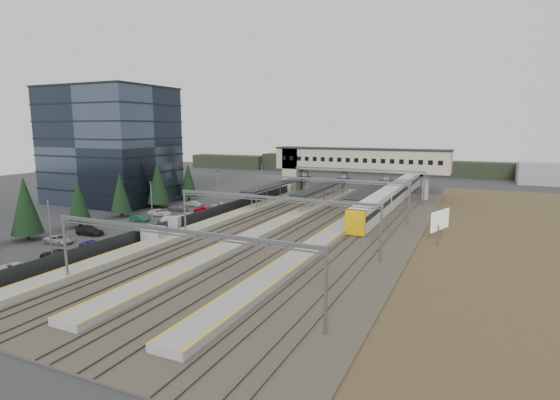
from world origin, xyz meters
The scene contains 16 objects.
ground centered at (0.00, 0.00, 0.00)m, with size 220.00×220.00×0.00m, color #2B2B2D.
office_building centered at (-36.00, 12.00, 12.19)m, with size 24.30×18.30×24.30m.
conifer_row centered at (-22.00, -3.86, 4.84)m, with size 4.42×49.82×9.50m.
car_park centered at (-13.33, -5.07, 0.60)m, with size 10.59×44.57×1.29m.
lampposts centered at (-8.00, 1.25, 4.34)m, with size 0.50×53.25×8.07m.
fence centered at (-6.50, 5.00, 1.00)m, with size 0.08×90.00×2.00m.
relay_cabin_near centered at (-4.48, -11.91, 1.18)m, with size 3.03×2.34×2.37m.
relay_cabin_far centered at (-6.65, -5.35, 1.17)m, with size 3.17×2.95×2.34m.
rail_corridor centered at (9.34, 5.00, 0.29)m, with size 34.00×90.00×0.92m.
canopies centered at (7.00, 27.00, 3.92)m, with size 23.10×30.00×3.28m.
footbridge centered at (7.70, 42.00, 7.93)m, with size 40.40×6.40×11.20m.
gantries centered at (12.00, 3.00, 6.00)m, with size 28.40×62.28×7.17m.
train centered at (20.00, 33.59, 2.12)m, with size 2.96×61.76×3.72m.
billboard centered at (31.51, 5.02, 3.07)m, with size 1.94×5.28×4.61m.
scrub_east centered at (45.00, 5.00, 0.03)m, with size 34.00×120.00×0.06m.
treeline_far centered at (23.81, 92.28, 2.95)m, with size 170.00×19.00×7.00m.
Camera 1 is at (35.96, -58.10, 15.93)m, focal length 28.00 mm.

